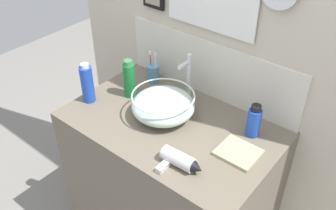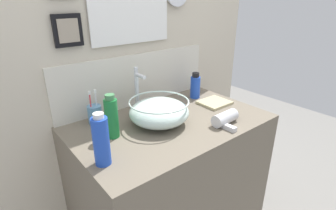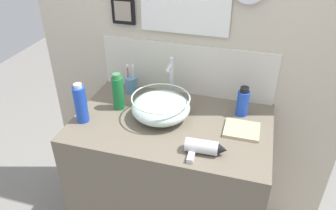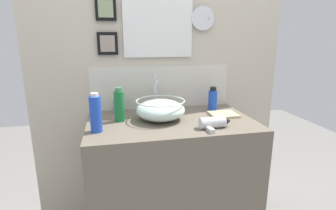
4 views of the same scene
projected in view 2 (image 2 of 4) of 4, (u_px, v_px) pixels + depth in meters
vanity_counter at (170, 189)px, 1.59m from camera, size 1.05×0.66×0.92m
back_panel at (132, 46)px, 1.54m from camera, size 1.88×0.10×2.54m
glass_bowl_sink at (159, 112)px, 1.37m from camera, size 0.31×0.31×0.13m
faucet at (138, 88)px, 1.48m from camera, size 0.02×0.10×0.26m
hair_drier at (227, 118)px, 1.38m from camera, size 0.20×0.13×0.07m
toothbrush_cup at (95, 114)px, 1.38m from camera, size 0.07×0.07×0.18m
soap_dispenser at (195, 86)px, 1.71m from camera, size 0.06×0.06×0.17m
lotion_bottle at (112, 117)px, 1.22m from camera, size 0.06×0.06×0.22m
shampoo_bottle at (101, 141)px, 1.02m from camera, size 0.07×0.07×0.22m
hand_towel at (214, 103)px, 1.64m from camera, size 0.18×0.16×0.02m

